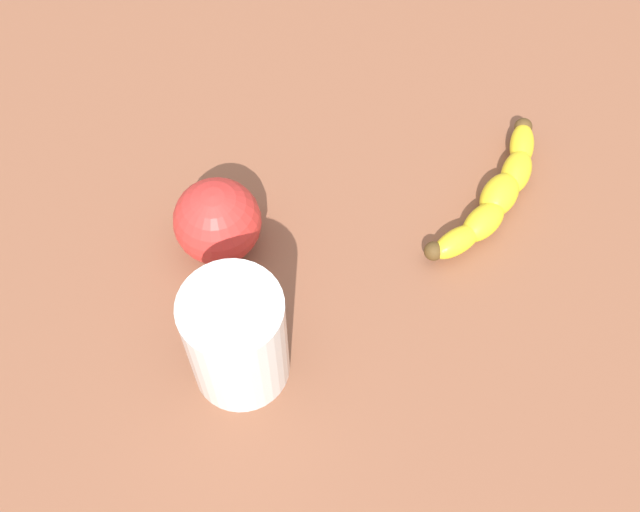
# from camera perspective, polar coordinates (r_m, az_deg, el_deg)

# --- Properties ---
(wooden_tabletop) EXTENTS (1.20, 1.20, 0.03)m
(wooden_tabletop) POSITION_cam_1_polar(r_m,az_deg,el_deg) (0.74, 3.56, -4.44)
(wooden_tabletop) COLOR brown
(wooden_tabletop) RESTS_ON ground
(banana) EXTENTS (0.19, 0.08, 0.03)m
(banana) POSITION_cam_1_polar(r_m,az_deg,el_deg) (0.78, 12.35, 4.22)
(banana) COLOR yellow
(banana) RESTS_ON wooden_tabletop
(smoothie_glass) EXTENTS (0.08, 0.08, 0.11)m
(smoothie_glass) POSITION_cam_1_polar(r_m,az_deg,el_deg) (0.65, -5.88, -5.88)
(smoothie_glass) COLOR silver
(smoothie_glass) RESTS_ON wooden_tabletop
(apple_fruit) EXTENTS (0.08, 0.08, 0.08)m
(apple_fruit) POSITION_cam_1_polar(r_m,az_deg,el_deg) (0.73, -7.22, 2.43)
(apple_fruit) COLOR red
(apple_fruit) RESTS_ON wooden_tabletop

